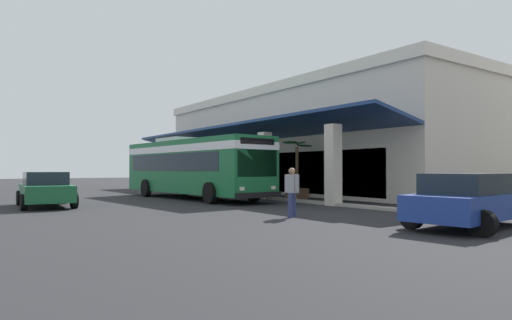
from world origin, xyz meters
TOP-DOWN VIEW (x-y plane):
  - ground at (0.00, 8.00)m, footprint 120.00×120.00m
  - curb_strip at (-1.64, 2.80)m, footprint 30.62×0.50m
  - plaza_building at (-1.64, 12.43)m, footprint 25.82×17.10m
  - transit_bus at (1.00, -0.33)m, footprint 11.37×3.39m
  - parked_sedan_green at (2.03, -7.73)m, footprint 4.50×2.20m
  - parked_sedan_blue at (15.90, 0.56)m, footprint 2.76×4.57m
  - pedestrian at (11.17, -1.77)m, footprint 0.66×0.44m
  - potted_palm at (4.14, 4.38)m, footprint 1.54×1.74m

SIDE VIEW (x-z plane):
  - ground at x=0.00m, z-range 0.00..0.00m
  - curb_strip at x=-1.64m, z-range 0.00..0.12m
  - potted_palm at x=4.14m, z-range -0.84..2.31m
  - parked_sedan_green at x=2.03m, z-range 0.02..1.49m
  - parked_sedan_blue at x=15.90m, z-range 0.02..1.49m
  - pedestrian at x=11.17m, z-range 0.09..1.72m
  - transit_bus at x=1.00m, z-range 0.18..3.52m
  - plaza_building at x=-1.64m, z-range 0.00..7.07m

